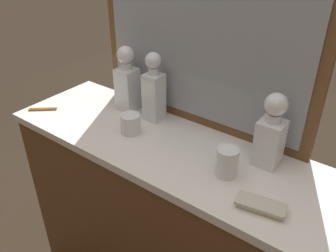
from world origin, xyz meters
The scene contains 9 objects.
dresser centered at (0.00, 0.00, 0.46)m, with size 1.40×0.45×0.93m.
dresser_mirror centered at (0.00, 0.21, 1.27)m, with size 0.96×0.03×0.69m.
crystal_decanter_rear centered at (-0.17, 0.12, 1.05)m, with size 0.07×0.07×0.30m.
crystal_decanter_front centered at (0.36, 0.11, 1.04)m, with size 0.09×0.09×0.28m.
crystal_decanter_center centered at (-0.32, 0.12, 1.05)m, with size 0.08×0.08×0.30m.
crystal_tumbler_left centered at (-0.17, -0.02, 0.96)m, with size 0.08×0.08×0.08m.
crystal_tumbler_far_left centered at (0.27, -0.03, 0.98)m, with size 0.08×0.08×0.10m.
silver_brush_rear centered at (0.44, -0.12, 0.94)m, with size 0.16×0.09×0.02m.
tortoiseshell_comb centered at (-0.62, -0.12, 0.93)m, with size 0.11×0.10×0.01m.
Camera 1 is at (0.68, -0.91, 1.69)m, focal length 37.50 mm.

